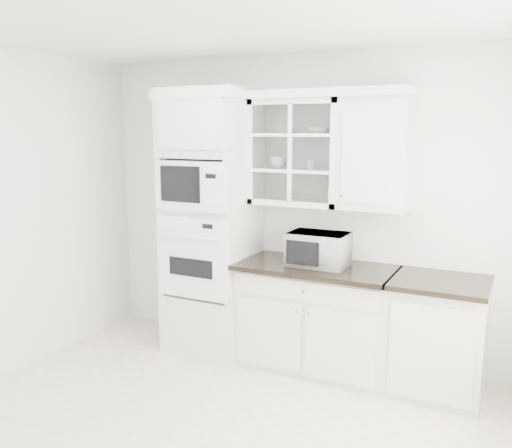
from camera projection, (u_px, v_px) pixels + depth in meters
The scene contains 13 objects.
ground at pixel (198, 442), 3.58m from camera, with size 4.00×3.50×0.01m, color beige.
room_shell at pixel (228, 169), 3.65m from camera, with size 4.00×3.50×2.70m.
oven_column at pixel (211, 223), 4.95m from camera, with size 0.76×0.68×2.40m.
base_cabinet_run at pixel (316, 316), 4.65m from camera, with size 1.32×0.67×0.92m.
extra_base_cabinet at pixel (437, 336), 4.21m from camera, with size 0.72×0.67×0.92m.
upper_cabinet_glass at pixel (298, 153), 4.64m from camera, with size 0.80×0.33×0.90m.
upper_cabinet_solid at pixel (375, 154), 4.34m from camera, with size 0.55×0.33×0.90m, color silver.
crown_molding at pixel (286, 95), 4.58m from camera, with size 2.14×0.38×0.07m, color white.
countertop_microwave at pixel (319, 249), 4.52m from camera, with size 0.49×0.40×0.28m, color white.
bowl_a at pixel (283, 131), 4.66m from camera, with size 0.19×0.19×0.05m, color white.
bowl_b at pixel (318, 130), 4.55m from camera, with size 0.17×0.17×0.05m, color white.
cup_a at pixel (277, 163), 4.73m from camera, with size 0.13×0.13×0.10m, color white.
cup_b at pixel (311, 165), 4.59m from camera, with size 0.09×0.09×0.08m, color white.
Camera 1 is at (1.82, -2.75, 2.04)m, focal length 38.00 mm.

